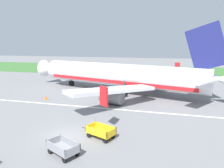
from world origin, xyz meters
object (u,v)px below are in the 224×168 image
airplane (122,75)px  baggage_cart_nearest (63,148)px  traffic_cone_near_plane (46,97)px  traffic_cone_mid_apron (108,99)px  baggage_cart_second_in_row (101,131)px

airplane → baggage_cart_nearest: 21.15m
traffic_cone_near_plane → baggage_cart_nearest: bearing=-53.3°
airplane → traffic_cone_near_plane: (-10.43, -7.22, -2.72)m
airplane → traffic_cone_mid_apron: size_ratio=50.25×
traffic_cone_near_plane → airplane: bearing=34.7°
baggage_cart_second_in_row → traffic_cone_mid_apron: (-2.53, 11.44, -0.23)m
baggage_cart_nearest → traffic_cone_mid_apron: size_ratio=4.75×
baggage_cart_second_in_row → traffic_cone_near_plane: 15.91m
baggage_cart_nearest → baggage_cart_second_in_row: same height
baggage_cart_nearest → traffic_cone_mid_apron: 14.96m
baggage_cart_nearest → baggage_cart_second_in_row: bearing=62.0°
airplane → baggage_cart_nearest: (-0.16, -21.01, -2.45)m
baggage_cart_nearest → traffic_cone_mid_apron: baggage_cart_nearest is taller
traffic_cone_near_plane → baggage_cart_second_in_row: bearing=-40.3°
baggage_cart_second_in_row → traffic_cone_mid_apron: bearing=102.5°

